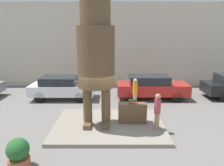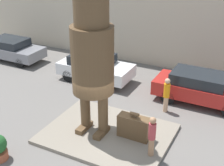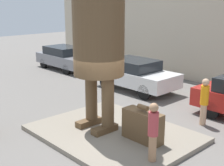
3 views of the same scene
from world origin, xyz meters
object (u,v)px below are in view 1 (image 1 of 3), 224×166
at_px(tourist, 157,110).
at_px(parked_car_white, 62,87).
at_px(statue_figure, 96,48).
at_px(planter_pot, 18,153).
at_px(parked_car_red, 151,86).
at_px(worker_hivis, 135,91).
at_px(giant_suitcase, 132,113).

xyz_separation_m(tourist, parked_car_white, (-5.23, 5.01, -0.22)).
relative_size(statue_figure, planter_pot, 5.92).
bearing_deg(parked_car_red, worker_hivis, -128.21).
bearing_deg(statue_figure, giant_suitcase, 10.32).
bearing_deg(statue_figure, planter_pot, -127.51).
distance_m(giant_suitcase, parked_car_white, 6.01).
height_order(giant_suitcase, parked_car_red, parked_car_red).
height_order(statue_figure, worker_hivis, statue_figure).
relative_size(giant_suitcase, parked_car_white, 0.31).
distance_m(giant_suitcase, worker_hivis, 2.78).
bearing_deg(statue_figure, parked_car_red, 54.64).
bearing_deg(parked_car_white, giant_suitcase, -45.27).
bearing_deg(parked_car_red, tourist, -97.17).
distance_m(parked_car_white, worker_hivis, 4.88).
bearing_deg(tourist, parked_car_red, 82.83).
height_order(giant_suitcase, planter_pot, giant_suitcase).
xyz_separation_m(giant_suitcase, tourist, (1.00, -0.74, 0.41)).
height_order(parked_car_red, worker_hivis, worker_hivis).
height_order(parked_car_white, planter_pot, parked_car_white).
xyz_separation_m(statue_figure, giant_suitcase, (1.63, 0.30, -3.00)).
bearing_deg(giant_suitcase, statue_figure, -169.68).
xyz_separation_m(giant_suitcase, planter_pot, (-3.94, -3.31, -0.12)).
bearing_deg(giant_suitcase, planter_pot, -139.97).
height_order(statue_figure, parked_car_red, statue_figure).
xyz_separation_m(tourist, worker_hivis, (-0.59, 3.48, -0.11)).
bearing_deg(tourist, giant_suitcase, 143.42).
bearing_deg(giant_suitcase, parked_car_red, 69.18).
relative_size(parked_car_white, parked_car_red, 0.90).
bearing_deg(parked_car_white, statue_figure, -60.32).
bearing_deg(parked_car_red, statue_figure, -125.36).
bearing_deg(statue_figure, tourist, -9.65).
bearing_deg(giant_suitcase, worker_hivis, 81.56).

